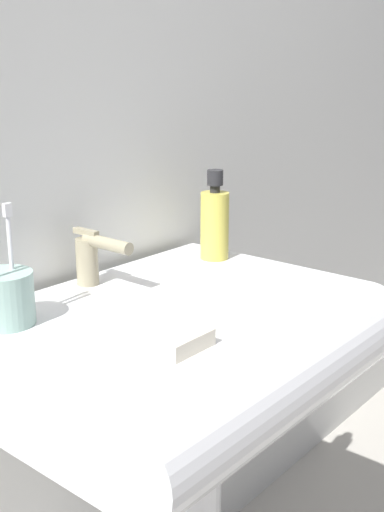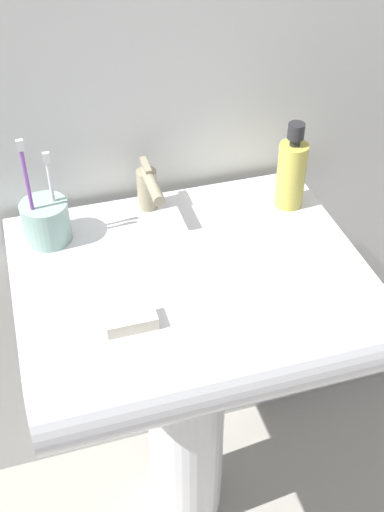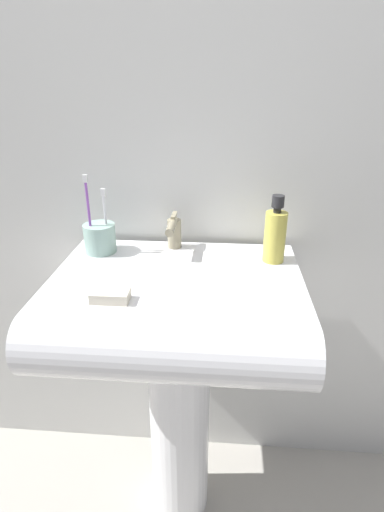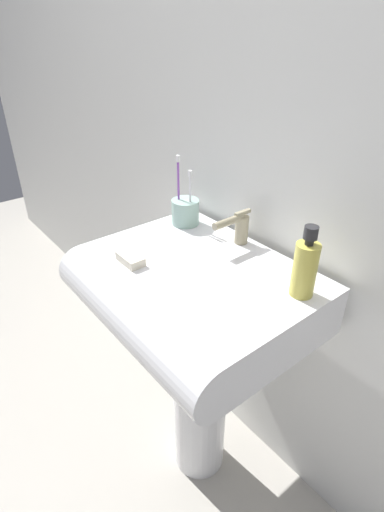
# 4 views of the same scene
# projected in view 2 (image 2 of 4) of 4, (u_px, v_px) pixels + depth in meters

# --- Properties ---
(ground_plane) EXTENTS (6.00, 6.00, 0.00)m
(ground_plane) POSITION_uv_depth(u_px,v_px,m) (187.00, 499.00, 1.72)
(ground_plane) COLOR #ADA89E
(ground_plane) RESTS_ON ground
(wall_back) EXTENTS (5.00, 0.05, 2.40)m
(wall_back) POSITION_uv_depth(u_px,v_px,m) (143.00, 16.00, 1.14)
(wall_back) COLOR silver
(wall_back) RESTS_ON ground
(sink_pedestal) EXTENTS (0.18, 0.18, 0.71)m
(sink_pedestal) POSITION_uv_depth(u_px,v_px,m) (186.00, 419.00, 1.49)
(sink_pedestal) COLOR white
(sink_pedestal) RESTS_ON ground
(sink_basin) EXTENTS (0.62, 0.50, 0.14)m
(sink_basin) POSITION_uv_depth(u_px,v_px,m) (193.00, 303.00, 1.18)
(sink_basin) COLOR white
(sink_basin) RESTS_ON sink_pedestal
(faucet) EXTENTS (0.04, 0.14, 0.10)m
(faucet) POSITION_uv_depth(u_px,v_px,m) (148.00, 188.00, 1.25)
(faucet) COLOR tan
(faucet) RESTS_ON sink_basin
(toothbrush_cup) EXTENTS (0.09, 0.09, 0.22)m
(toothbrush_cup) POSITION_uv_depth(u_px,v_px,m) (46.00, 221.00, 1.19)
(toothbrush_cup) COLOR #99BFB2
(toothbrush_cup) RESTS_ON sink_basin
(soap_bottle) EXTENTS (0.06, 0.06, 0.18)m
(soap_bottle) POSITION_uv_depth(u_px,v_px,m) (291.00, 172.00, 1.25)
(soap_bottle) COLOR gold
(soap_bottle) RESTS_ON sink_basin
(bar_soap) EXTENTS (0.08, 0.05, 0.02)m
(bar_soap) POSITION_uv_depth(u_px,v_px,m) (130.00, 320.00, 1.03)
(bar_soap) COLOR silver
(bar_soap) RESTS_ON sink_basin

